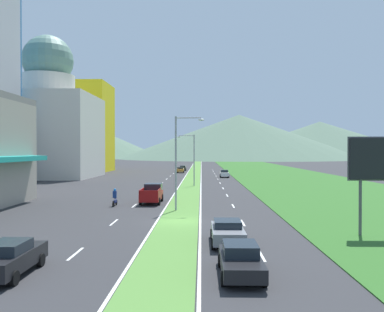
# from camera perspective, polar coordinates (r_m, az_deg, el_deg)

# --- Properties ---
(ground_plane) EXTENTS (600.00, 600.00, 0.00)m
(ground_plane) POSITION_cam_1_polar(r_m,az_deg,el_deg) (32.89, -1.92, -9.21)
(ground_plane) COLOR #2D2D30
(grass_median) EXTENTS (3.20, 240.00, 0.06)m
(grass_median) POSITION_cam_1_polar(r_m,az_deg,el_deg) (92.53, 0.20, -2.75)
(grass_median) COLOR #518438
(grass_median) RESTS_ON ground_plane
(grass_verge_right) EXTENTS (24.00, 240.00, 0.06)m
(grass_verge_right) POSITION_cam_1_polar(r_m,az_deg,el_deg) (94.40, 12.82, -2.70)
(grass_verge_right) COLOR #2D6023
(grass_verge_right) RESTS_ON ground_plane
(lane_dash_left_1) EXTENTS (0.16, 2.80, 0.01)m
(lane_dash_left_1) POSITION_cam_1_polar(r_m,az_deg,el_deg) (23.89, -16.03, -13.05)
(lane_dash_left_1) COLOR silver
(lane_dash_left_1) RESTS_ON ground_plane
(lane_dash_left_2) EXTENTS (0.16, 2.80, 0.01)m
(lane_dash_left_2) POSITION_cam_1_polar(r_m,az_deg,el_deg) (33.17, -10.90, -9.13)
(lane_dash_left_2) COLOR silver
(lane_dash_left_2) RESTS_ON ground_plane
(lane_dash_left_3) EXTENTS (0.16, 2.80, 0.01)m
(lane_dash_left_3) POSITION_cam_1_polar(r_m,az_deg,el_deg) (42.68, -8.09, -6.91)
(lane_dash_left_3) COLOR silver
(lane_dash_left_3) RESTS_ON ground_plane
(lane_dash_left_4) EXTENTS (0.16, 2.80, 0.01)m
(lane_dash_left_4) POSITION_cam_1_polar(r_m,az_deg,el_deg) (52.30, -6.32, -5.49)
(lane_dash_left_4) COLOR silver
(lane_dash_left_4) RESTS_ON ground_plane
(lane_dash_left_5) EXTENTS (0.16, 2.80, 0.01)m
(lane_dash_left_5) POSITION_cam_1_polar(r_m,az_deg,el_deg) (61.97, -5.11, -4.51)
(lane_dash_left_5) COLOR silver
(lane_dash_left_5) RESTS_ON ground_plane
(lane_dash_left_6) EXTENTS (0.16, 2.80, 0.01)m
(lane_dash_left_6) POSITION_cam_1_polar(r_m,az_deg,el_deg) (71.68, -4.23, -3.80)
(lane_dash_left_6) COLOR silver
(lane_dash_left_6) RESTS_ON ground_plane
(lane_dash_left_7) EXTENTS (0.16, 2.80, 0.01)m
(lane_dash_left_7) POSITION_cam_1_polar(r_m,az_deg,el_deg) (81.41, -3.56, -3.25)
(lane_dash_left_7) COLOR silver
(lane_dash_left_7) RESTS_ON ground_plane
(lane_dash_left_8) EXTENTS (0.16, 2.80, 0.01)m
(lane_dash_left_8) POSITION_cam_1_polar(r_m,az_deg,el_deg) (91.15, -3.03, -2.82)
(lane_dash_left_8) COLOR silver
(lane_dash_left_8) RESTS_ON ground_plane
(lane_dash_left_9) EXTENTS (0.16, 2.80, 0.01)m
(lane_dash_left_9) POSITION_cam_1_polar(r_m,az_deg,el_deg) (100.90, -2.61, -2.48)
(lane_dash_left_9) COLOR silver
(lane_dash_left_9) RESTS_ON ground_plane
(lane_dash_left_10) EXTENTS (0.16, 2.80, 0.01)m
(lane_dash_left_10) POSITION_cam_1_polar(r_m,az_deg,el_deg) (110.66, -2.26, -2.19)
(lane_dash_left_10) COLOR silver
(lane_dash_left_10) RESTS_ON ground_plane
(lane_dash_left_11) EXTENTS (0.16, 2.80, 0.01)m
(lane_dash_left_11) POSITION_cam_1_polar(r_m,az_deg,el_deg) (120.43, -1.96, -1.95)
(lane_dash_left_11) COLOR silver
(lane_dash_left_11) RESTS_ON ground_plane
(lane_dash_right_1) EXTENTS (0.16, 2.80, 0.01)m
(lane_dash_right_1) POSITION_cam_1_polar(r_m,az_deg,el_deg) (23.09, 9.67, -13.52)
(lane_dash_right_1) COLOR silver
(lane_dash_right_1) RESTS_ON ground_plane
(lane_dash_right_2) EXTENTS (0.16, 2.80, 0.01)m
(lane_dash_right_2) POSITION_cam_1_polar(r_m,az_deg,el_deg) (32.60, 7.15, -9.30)
(lane_dash_right_2) COLOR silver
(lane_dash_right_2) RESTS_ON ground_plane
(lane_dash_right_3) EXTENTS (0.16, 2.80, 0.01)m
(lane_dash_right_3) POSITION_cam_1_polar(r_m,az_deg,el_deg) (42.24, 5.79, -6.99)
(lane_dash_right_3) COLOR silver
(lane_dash_right_3) RESTS_ON ground_plane
(lane_dash_right_4) EXTENTS (0.16, 2.80, 0.01)m
(lane_dash_right_4) POSITION_cam_1_polar(r_m,az_deg,el_deg) (51.94, 4.95, -5.53)
(lane_dash_right_4) COLOR silver
(lane_dash_right_4) RESTS_ON ground_plane
(lane_dash_right_5) EXTENTS (0.16, 2.80, 0.01)m
(lane_dash_right_5) POSITION_cam_1_polar(r_m,az_deg,el_deg) (61.67, 4.38, -4.54)
(lane_dash_right_5) COLOR silver
(lane_dash_right_5) RESTS_ON ground_plane
(lane_dash_right_6) EXTENTS (0.16, 2.80, 0.01)m
(lane_dash_right_6) POSITION_cam_1_polar(r_m,az_deg,el_deg) (71.42, 3.96, -3.81)
(lane_dash_right_6) COLOR silver
(lane_dash_right_6) RESTS_ON ground_plane
(lane_dash_right_7) EXTENTS (0.16, 2.80, 0.01)m
(lane_dash_right_7) POSITION_cam_1_polar(r_m,az_deg,el_deg) (81.18, 3.64, -3.26)
(lane_dash_right_7) COLOR silver
(lane_dash_right_7) RESTS_ON ground_plane
(lane_dash_right_8) EXTENTS (0.16, 2.80, 0.01)m
(lane_dash_right_8) POSITION_cam_1_polar(r_m,az_deg,el_deg) (90.94, 3.40, -2.83)
(lane_dash_right_8) COLOR silver
(lane_dash_right_8) RESTS_ON ground_plane
(lane_dash_right_9) EXTENTS (0.16, 2.80, 0.01)m
(lane_dash_right_9) POSITION_cam_1_polar(r_m,az_deg,el_deg) (100.71, 3.20, -2.48)
(lane_dash_right_9) COLOR silver
(lane_dash_right_9) RESTS_ON ground_plane
(lane_dash_right_10) EXTENTS (0.16, 2.80, 0.01)m
(lane_dash_right_10) POSITION_cam_1_polar(r_m,az_deg,el_deg) (110.49, 3.03, -2.20)
(lane_dash_right_10) COLOR silver
(lane_dash_right_10) RESTS_ON ground_plane
(lane_dash_right_11) EXTENTS (0.16, 2.80, 0.01)m
(lane_dash_right_11) POSITION_cam_1_polar(r_m,az_deg,el_deg) (120.27, 2.90, -1.96)
(lane_dash_right_11) COLOR silver
(lane_dash_right_11) RESTS_ON ground_plane
(edge_line_median_left) EXTENTS (0.16, 240.00, 0.01)m
(edge_line_median_left) POSITION_cam_1_polar(r_m,az_deg,el_deg) (92.59, -0.88, -2.77)
(edge_line_median_left) COLOR silver
(edge_line_median_left) RESTS_ON ground_plane
(edge_line_median_right) EXTENTS (0.16, 240.00, 0.01)m
(edge_line_median_right) POSITION_cam_1_polar(r_m,az_deg,el_deg) (92.52, 1.28, -2.77)
(edge_line_median_right) COLOR silver
(edge_line_median_right) RESTS_ON ground_plane
(domed_building) EXTENTS (19.72, 19.72, 30.25)m
(domed_building) POSITION_cam_1_polar(r_m,az_deg,el_deg) (92.30, -19.53, 4.44)
(domed_building) COLOR beige
(domed_building) RESTS_ON ground_plane
(midrise_colored) EXTENTS (15.07, 15.07, 23.92)m
(midrise_colored) POSITION_cam_1_polar(r_m,az_deg,el_deg) (115.22, -15.23, 3.85)
(midrise_colored) COLOR yellow
(midrise_colored) RESTS_ON ground_plane
(hill_far_left) EXTENTS (169.72, 169.72, 36.88)m
(hill_far_left) POSITION_cam_1_polar(r_m,az_deg,el_deg) (343.40, -18.35, 2.84)
(hill_far_left) COLOR #516B56
(hill_far_left) RESTS_ON ground_plane
(hill_far_center) EXTENTS (172.82, 172.82, 31.43)m
(hill_far_center) POSITION_cam_1_polar(r_m,az_deg,el_deg) (293.60, 6.61, 2.71)
(hill_far_center) COLOR #516B56
(hill_far_center) RESTS_ON ground_plane
(hill_far_right) EXTENTS (167.17, 167.17, 28.74)m
(hill_far_right) POSITION_cam_1_polar(r_m,az_deg,el_deg) (337.84, 17.48, 2.19)
(hill_far_right) COLOR #516B56
(hill_far_right) RESTS_ON ground_plane
(street_lamp_near) EXTENTS (2.77, 0.46, 8.93)m
(street_lamp_near) POSITION_cam_1_polar(r_m,az_deg,el_deg) (38.18, -1.84, -0.08)
(street_lamp_near) COLOR #99999E
(street_lamp_near) RESTS_ON ground_plane
(street_lamp_mid) EXTENTS (2.82, 0.28, 8.24)m
(street_lamp_mid) POSITION_cam_1_polar(r_m,az_deg,el_deg) (64.91, 0.00, -0.04)
(street_lamp_mid) COLOR #99999E
(street_lamp_mid) RESTS_ON ground_plane
(car_0) EXTENTS (2.04, 4.49, 1.44)m
(car_0) POSITION_cam_1_polar(r_m,az_deg,el_deg) (25.25, 5.01, -10.53)
(car_0) COLOR slate
(car_0) RESTS_ON ground_plane
(car_1) EXTENTS (1.94, 4.55, 1.46)m
(car_1) POSITION_cam_1_polar(r_m,az_deg,el_deg) (19.17, 6.83, -14.22)
(car_1) COLOR black
(car_1) RESTS_ON ground_plane
(car_2) EXTENTS (1.88, 4.02, 1.61)m
(car_2) POSITION_cam_1_polar(r_m,az_deg,el_deg) (86.77, 4.57, -2.47)
(car_2) COLOR silver
(car_2) RESTS_ON ground_plane
(car_3) EXTENTS (1.90, 4.57, 1.58)m
(car_3) POSITION_cam_1_polar(r_m,az_deg,el_deg) (20.78, -24.18, -12.92)
(car_3) COLOR black
(car_3) RESTS_ON ground_plane
(car_4) EXTENTS (1.86, 4.59, 1.47)m
(car_4) POSITION_cam_1_polar(r_m,az_deg,el_deg) (115.33, -1.30, -1.70)
(car_4) COLOR black
(car_4) RESTS_ON ground_plane
(car_5) EXTENTS (1.88, 4.34, 1.47)m
(car_5) POSITION_cam_1_polar(r_m,az_deg,el_deg) (104.77, -1.64, -1.94)
(car_5) COLOR #C6842D
(car_5) RESTS_ON ground_plane
(pickup_truck_0) EXTENTS (2.18, 5.40, 2.00)m
(pickup_truck_0) POSITION_cam_1_polar(r_m,az_deg,el_deg) (44.72, -5.63, -5.29)
(pickup_truck_0) COLOR maroon
(pickup_truck_0) RESTS_ON ground_plane
(motorcycle_rider) EXTENTS (0.36, 2.00, 1.80)m
(motorcycle_rider) POSITION_cam_1_polar(r_m,az_deg,el_deg) (42.66, -10.77, -5.92)
(motorcycle_rider) COLOR black
(motorcycle_rider) RESTS_ON ground_plane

